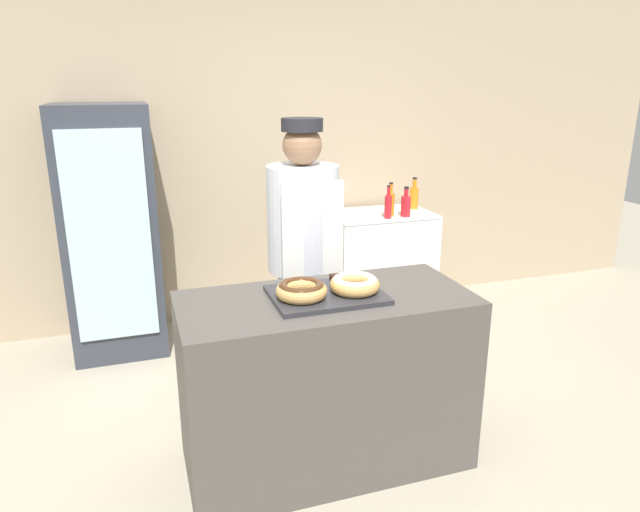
% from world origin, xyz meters
% --- Properties ---
extents(ground_plane, '(14.00, 14.00, 0.00)m').
position_xyz_m(ground_plane, '(0.00, 0.00, 0.00)').
color(ground_plane, '#A89E89').
extents(wall_back, '(8.00, 0.06, 2.70)m').
position_xyz_m(wall_back, '(0.00, 2.13, 1.35)').
color(wall_back, tan).
rests_on(wall_back, ground_plane).
extents(display_counter, '(1.43, 0.66, 0.91)m').
position_xyz_m(display_counter, '(0.00, 0.00, 0.46)').
color(display_counter, '#4C4742').
rests_on(display_counter, ground_plane).
extents(serving_tray, '(0.54, 0.40, 0.02)m').
position_xyz_m(serving_tray, '(0.00, 0.00, 0.93)').
color(serving_tray, '#2D2D33').
rests_on(serving_tray, display_counter).
extents(donut_chocolate_glaze, '(0.24, 0.24, 0.08)m').
position_xyz_m(donut_chocolate_glaze, '(-0.13, -0.03, 0.98)').
color(donut_chocolate_glaze, tan).
rests_on(donut_chocolate_glaze, serving_tray).
extents(donut_light_glaze, '(0.24, 0.24, 0.08)m').
position_xyz_m(donut_light_glaze, '(0.13, -0.03, 0.98)').
color(donut_light_glaze, tan).
rests_on(donut_light_glaze, serving_tray).
extents(brownie_back_left, '(0.09, 0.09, 0.03)m').
position_xyz_m(brownie_back_left, '(-0.12, 0.13, 0.95)').
color(brownie_back_left, black).
rests_on(brownie_back_left, serving_tray).
extents(brownie_back_right, '(0.09, 0.09, 0.03)m').
position_xyz_m(brownie_back_right, '(0.12, 0.13, 0.95)').
color(brownie_back_right, black).
rests_on(brownie_back_right, serving_tray).
extents(baker_person, '(0.42, 0.42, 1.72)m').
position_xyz_m(baker_person, '(0.09, 0.68, 0.90)').
color(baker_person, '#4C4C51').
rests_on(baker_person, ground_plane).
extents(beverage_fridge, '(0.64, 0.64, 1.78)m').
position_xyz_m(beverage_fridge, '(-1.02, 1.76, 0.89)').
color(beverage_fridge, '#333842').
rests_on(beverage_fridge, ground_plane).
extents(chest_freezer, '(0.85, 0.56, 0.88)m').
position_xyz_m(chest_freezer, '(1.08, 1.76, 0.44)').
color(chest_freezer, white).
rests_on(chest_freezer, ground_plane).
extents(bottle_orange, '(0.06, 0.06, 0.27)m').
position_xyz_m(bottle_orange, '(1.10, 1.63, 0.99)').
color(bottle_orange, orange).
rests_on(bottle_orange, chest_freezer).
extents(bottle_orange_b, '(0.07, 0.07, 0.27)m').
position_xyz_m(bottle_orange_b, '(1.42, 1.83, 0.98)').
color(bottle_orange_b, orange).
rests_on(bottle_orange_b, chest_freezer).
extents(bottle_red, '(0.06, 0.06, 0.26)m').
position_xyz_m(bottle_red, '(1.05, 1.57, 0.98)').
color(bottle_red, red).
rests_on(bottle_red, chest_freezer).
extents(bottle_red_b, '(0.08, 0.08, 0.24)m').
position_xyz_m(bottle_red_b, '(1.22, 1.59, 0.97)').
color(bottle_red_b, red).
rests_on(bottle_red_b, chest_freezer).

